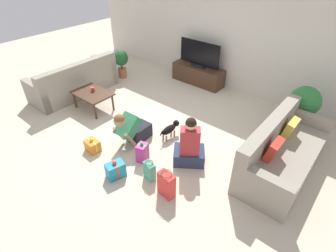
% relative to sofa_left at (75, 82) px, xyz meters
% --- Properties ---
extents(ground_plane, '(16.00, 16.00, 0.00)m').
position_rel_sofa_left_xyz_m(ground_plane, '(2.43, 0.11, -0.31)').
color(ground_plane, beige).
extents(wall_back, '(8.40, 0.06, 2.60)m').
position_rel_sofa_left_xyz_m(wall_back, '(2.43, 2.74, 0.99)').
color(wall_back, beige).
rests_on(wall_back, ground_plane).
extents(sofa_left, '(0.84, 2.08, 0.86)m').
position_rel_sofa_left_xyz_m(sofa_left, '(0.00, 0.00, 0.00)').
color(sofa_left, gray).
rests_on(sofa_left, ground_plane).
extents(sofa_right, '(0.84, 2.08, 0.86)m').
position_rel_sofa_left_xyz_m(sofa_right, '(4.86, 0.63, -0.00)').
color(sofa_right, gray).
rests_on(sofa_right, ground_plane).
extents(coffee_table, '(0.87, 0.60, 0.41)m').
position_rel_sofa_left_xyz_m(coffee_table, '(0.93, -0.17, 0.05)').
color(coffee_table, '#472D1E').
rests_on(coffee_table, ground_plane).
extents(tv_console, '(1.40, 0.45, 0.47)m').
position_rel_sofa_left_xyz_m(tv_console, '(1.96, 2.44, -0.07)').
color(tv_console, '#472D1E').
rests_on(tv_console, ground_plane).
extents(tv, '(1.15, 0.20, 0.65)m').
position_rel_sofa_left_xyz_m(tv, '(1.96, 2.44, 0.45)').
color(tv, black).
rests_on(tv, tv_console).
extents(potted_plant_corner_right, '(0.59, 0.59, 0.91)m').
position_rel_sofa_left_xyz_m(potted_plant_corner_right, '(4.71, 2.02, 0.26)').
color(potted_plant_corner_right, '#4C4C51').
rests_on(potted_plant_corner_right, ground_plane).
extents(potted_plant_corner_left, '(0.40, 0.40, 0.75)m').
position_rel_sofa_left_xyz_m(potted_plant_corner_left, '(0.15, 1.39, 0.16)').
color(potted_plant_corner_left, '#A36042').
rests_on(potted_plant_corner_left, ground_plane).
extents(person_kneeling, '(0.36, 0.77, 0.76)m').
position_rel_sofa_left_xyz_m(person_kneeling, '(2.50, -0.48, 0.03)').
color(person_kneeling, '#23232D').
rests_on(person_kneeling, ground_plane).
extents(person_sitting, '(0.66, 0.63, 0.92)m').
position_rel_sofa_left_xyz_m(person_sitting, '(3.62, -0.21, 0.02)').
color(person_sitting, '#283351').
rests_on(person_sitting, ground_plane).
extents(dog, '(0.15, 0.54, 0.29)m').
position_rel_sofa_left_xyz_m(dog, '(2.93, 0.13, -0.11)').
color(dog, black).
rests_on(dog, ground_plane).
extents(gift_box_a, '(0.21, 0.23, 0.39)m').
position_rel_sofa_left_xyz_m(gift_box_a, '(2.98, -0.70, -0.14)').
color(gift_box_a, '#CC3389').
rests_on(gift_box_a, ground_plane).
extents(gift_box_b, '(0.27, 0.21, 0.27)m').
position_rel_sofa_left_xyz_m(gift_box_b, '(2.11, -1.09, -0.20)').
color(gift_box_b, orange).
rests_on(gift_box_b, ground_plane).
extents(gift_box_c, '(0.26, 0.33, 0.32)m').
position_rel_sofa_left_xyz_m(gift_box_c, '(2.92, -1.25, -0.17)').
color(gift_box_c, teal).
rests_on(gift_box_c, ground_plane).
extents(gift_bag_a, '(0.22, 0.16, 0.34)m').
position_rel_sofa_left_xyz_m(gift_bag_a, '(3.37, -0.93, -0.15)').
color(gift_bag_a, '#4CA384').
rests_on(gift_bag_a, ground_plane).
extents(gift_bag_b, '(0.28, 0.18, 0.44)m').
position_rel_sofa_left_xyz_m(gift_bag_b, '(3.79, -1.01, -0.10)').
color(gift_bag_b, red).
rests_on(gift_bag_b, ground_plane).
extents(mug, '(0.12, 0.08, 0.09)m').
position_rel_sofa_left_xyz_m(mug, '(0.89, -0.11, 0.14)').
color(mug, '#B23D38').
rests_on(mug, coffee_table).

